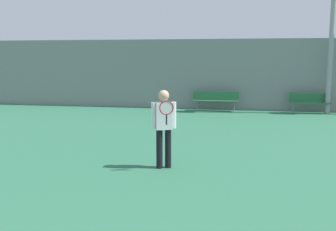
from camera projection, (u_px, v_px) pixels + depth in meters
tennis_player at (164, 124)px, 8.62m from camera, size 0.52×0.49×1.74m
bench_courtside_far at (216, 99)px, 17.96m from camera, size 2.09×0.40×0.88m
bench_adjacent_court at (310, 101)px, 17.23m from camera, size 1.74×0.40×0.88m
back_fence at (200, 74)px, 18.47m from camera, size 35.49×0.06×3.27m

